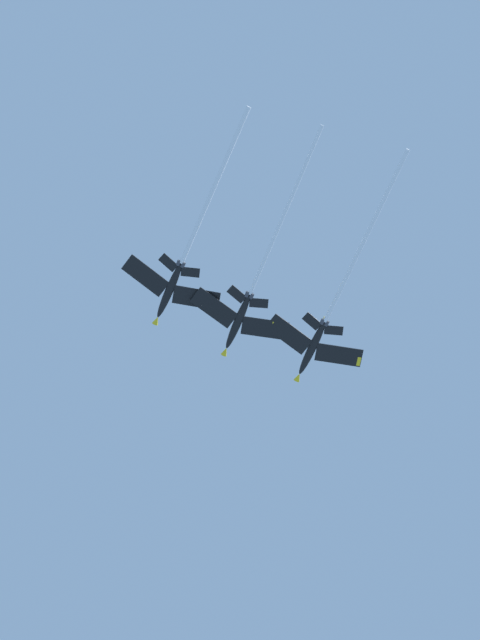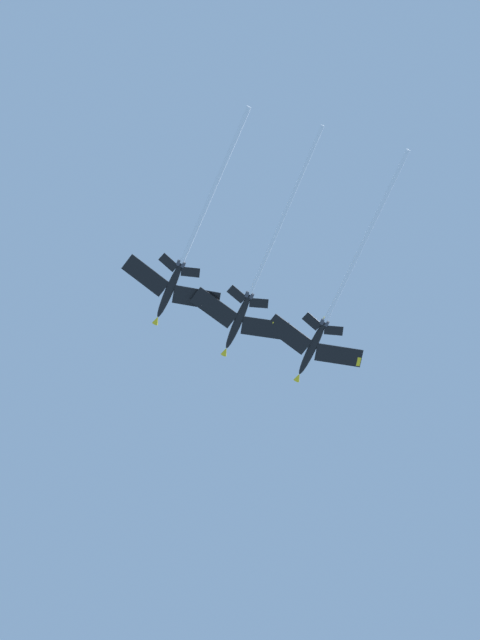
# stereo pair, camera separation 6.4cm
# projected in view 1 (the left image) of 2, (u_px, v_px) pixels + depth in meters

# --- Properties ---
(jet_inner_left) EXTENTS (26.90, 40.09, 7.97)m
(jet_inner_left) POSITION_uv_depth(u_px,v_px,m) (184.00, 256.00, 168.55)
(jet_inner_left) COLOR black
(jet_centre) EXTENTS (27.13, 42.85, 8.23)m
(jet_centre) POSITION_uv_depth(u_px,v_px,m) (250.00, 293.00, 169.37)
(jet_centre) COLOR black
(jet_inner_right) EXTENTS (28.05, 43.75, 9.40)m
(jet_inner_right) POSITION_uv_depth(u_px,v_px,m) (330.00, 311.00, 169.36)
(jet_inner_right) COLOR black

